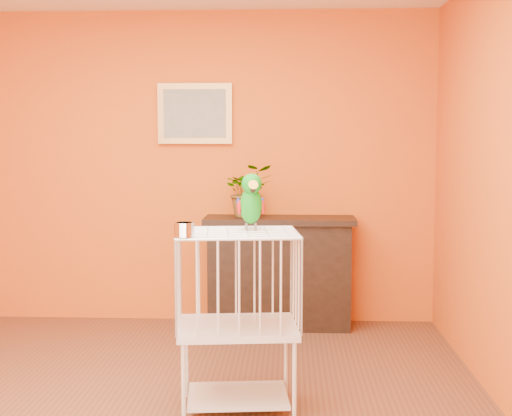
{
  "coord_description": "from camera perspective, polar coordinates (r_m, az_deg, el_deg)",
  "views": [
    {
      "loc": [
        0.79,
        -3.71,
        1.54
      ],
      "look_at": [
        0.6,
        0.3,
        1.15
      ],
      "focal_mm": 50.0,
      "sensor_mm": 36.0,
      "label": 1
    }
  ],
  "objects": [
    {
      "name": "room_shell",
      "position": [
        3.8,
        -9.36,
        6.15
      ],
      "size": [
        4.5,
        4.5,
        4.5
      ],
      "color": "#D05013",
      "rests_on": "ground"
    },
    {
      "name": "console_cabinet",
      "position": [
        5.85,
        1.86,
        -5.15
      ],
      "size": [
        1.22,
        0.44,
        0.91
      ],
      "color": "black",
      "rests_on": "ground"
    },
    {
      "name": "potted_plant",
      "position": [
        5.74,
        -0.67,
        0.88
      ],
      "size": [
        0.5,
        0.52,
        0.34
      ],
      "primitive_type": "imported",
      "rotation": [
        0.0,
        0.0,
        0.3
      ],
      "color": "#26722D",
      "rests_on": "console_cabinet"
    },
    {
      "name": "framed_picture",
      "position": [
        5.99,
        -4.91,
        7.53
      ],
      "size": [
        0.62,
        0.04,
        0.5
      ],
      "color": "#C28B45",
      "rests_on": "room_shell"
    },
    {
      "name": "birdcage",
      "position": [
        4.06,
        -1.48,
        -8.83
      ],
      "size": [
        0.71,
        0.58,
        1.02
      ],
      "rotation": [
        0.0,
        0.0,
        0.11
      ],
      "color": "silver",
      "rests_on": "ground"
    },
    {
      "name": "feed_cup",
      "position": [
        3.75,
        -5.76,
        -1.72
      ],
      "size": [
        0.11,
        0.11,
        0.08
      ],
      "primitive_type": "cylinder",
      "color": "silver",
      "rests_on": "birdcage"
    },
    {
      "name": "parrot",
      "position": [
        4.0,
        -0.4,
        0.53
      ],
      "size": [
        0.17,
        0.3,
        0.33
      ],
      "rotation": [
        0.0,
        0.0,
        0.17
      ],
      "color": "#59544C",
      "rests_on": "birdcage"
    }
  ]
}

